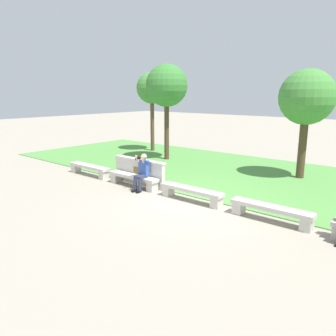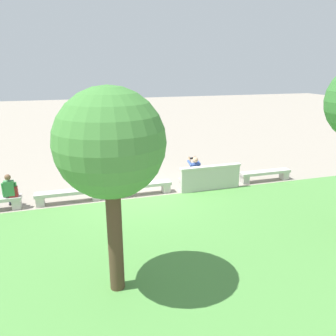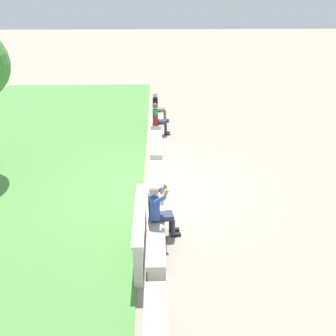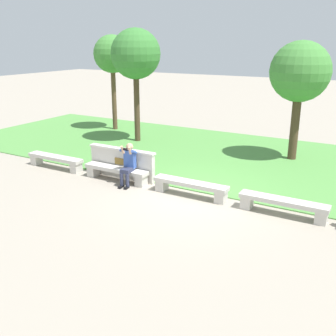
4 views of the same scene
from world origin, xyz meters
name	(u,v)px [view 3 (image 3 of 4)]	position (x,y,z in m)	size (l,w,h in m)	color
ground_plane	(156,191)	(0.00, 0.00, 0.00)	(80.00, 80.00, 0.00)	gray
grass_strip	(2,193)	(0.00, 4.38, 0.01)	(25.04, 8.00, 0.03)	#518E42
bench_near	(156,238)	(-2.69, 0.00, 0.31)	(2.29, 0.40, 0.45)	beige
bench_mid	(156,182)	(0.00, 0.00, 0.31)	(2.29, 0.40, 0.45)	beige
bench_far	(156,145)	(2.69, 0.00, 0.31)	(2.29, 0.40, 0.45)	beige
bench_end	(156,120)	(5.37, 0.00, 0.31)	(2.29, 0.40, 0.45)	beige
backrest_wall_with_plaque	(140,231)	(-2.69, 0.34, 0.52)	(2.49, 0.24, 1.01)	beige
person_photographer	(159,208)	(-2.13, -0.08, 0.74)	(0.51, 0.76, 1.32)	black
person_distant	(158,118)	(4.57, -0.07, 0.67)	(0.48, 0.68, 1.26)	black
person_companion	(158,106)	(6.10, -0.07, 0.67)	(0.48, 0.68, 1.26)	black
backpack	(156,120)	(4.46, 0.02, 0.63)	(0.28, 0.24, 0.43)	maroon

